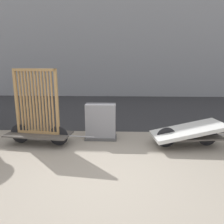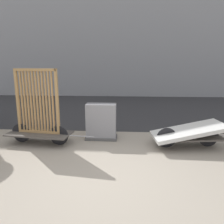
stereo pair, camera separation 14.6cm
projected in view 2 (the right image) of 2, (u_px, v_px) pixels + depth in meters
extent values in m
plane|color=gray|center=(106.00, 177.00, 4.32)|extent=(60.00, 60.00, 0.00)
cube|color=#2D2D30|center=(119.00, 108.00, 11.23)|extent=(56.00, 8.12, 0.01)
cube|color=gray|center=(122.00, 14.00, 15.89)|extent=(48.00, 4.00, 11.51)
cube|color=#4C4742|center=(40.00, 133.00, 6.13)|extent=(1.86, 0.98, 0.04)
cylinder|color=black|center=(59.00, 135.00, 6.03)|extent=(0.54, 0.10, 0.54)
cylinder|color=black|center=(21.00, 133.00, 6.24)|extent=(0.54, 0.10, 0.54)
cylinder|color=gray|center=(82.00, 136.00, 5.90)|extent=(0.70, 0.12, 0.03)
cube|color=#A87F4C|center=(39.00, 132.00, 6.12)|extent=(1.24, 0.23, 0.07)
cube|color=#A87F4C|center=(35.00, 70.00, 5.75)|extent=(1.24, 0.23, 0.07)
cube|color=#A87F4C|center=(18.00, 101.00, 6.05)|extent=(0.08, 0.08, 1.77)
cube|color=#A87F4C|center=(57.00, 102.00, 5.83)|extent=(0.08, 0.08, 1.77)
cube|color=#A87F4C|center=(22.00, 101.00, 6.02)|extent=(0.04, 0.05, 1.70)
cube|color=#A87F4C|center=(25.00, 101.00, 6.01)|extent=(0.04, 0.05, 1.70)
cube|color=#A87F4C|center=(28.00, 101.00, 5.99)|extent=(0.04, 0.05, 1.70)
cube|color=#A87F4C|center=(31.00, 101.00, 5.97)|extent=(0.04, 0.05, 1.70)
cube|color=#A87F4C|center=(34.00, 102.00, 5.95)|extent=(0.04, 0.05, 1.70)
cube|color=#A87F4C|center=(37.00, 102.00, 5.94)|extent=(0.04, 0.05, 1.70)
cube|color=#A87F4C|center=(40.00, 102.00, 5.92)|extent=(0.04, 0.05, 1.70)
cube|color=#A87F4C|center=(43.00, 102.00, 5.90)|extent=(0.04, 0.05, 1.70)
cube|color=#A87F4C|center=(46.00, 102.00, 5.88)|extent=(0.04, 0.05, 1.70)
cube|color=#A87F4C|center=(50.00, 102.00, 5.87)|extent=(0.04, 0.05, 1.70)
cube|color=#A87F4C|center=(53.00, 102.00, 5.85)|extent=(0.04, 0.05, 1.70)
cube|color=#4C4742|center=(188.00, 137.00, 5.87)|extent=(1.86, 0.98, 0.04)
cylinder|color=black|center=(208.00, 137.00, 5.90)|extent=(0.54, 0.10, 0.54)
cylinder|color=black|center=(167.00, 138.00, 5.84)|extent=(0.54, 0.10, 0.54)
cube|color=silver|center=(188.00, 131.00, 5.83)|extent=(1.98, 1.15, 0.45)
cube|color=#4C4C4C|center=(101.00, 137.00, 6.57)|extent=(0.93, 0.46, 0.08)
cube|color=gray|center=(101.00, 122.00, 6.46)|extent=(0.87, 0.40, 1.07)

